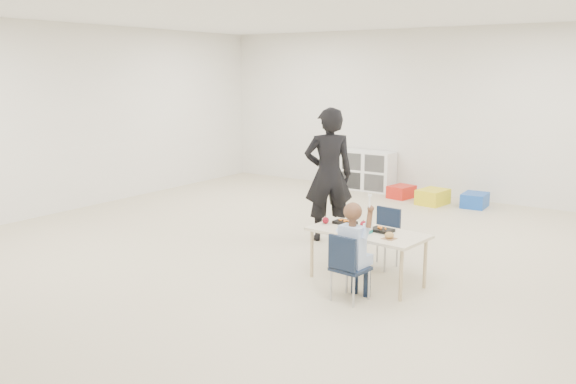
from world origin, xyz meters
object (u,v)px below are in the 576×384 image
Objects in this scene: child at (351,248)px; chair_near at (350,267)px; table at (367,256)px; cubby_shelf at (356,169)px; adult at (329,175)px.

chair_near is at bearing 0.00° from child.
table is at bearing 106.34° from child.
adult is at bearing -67.72° from cubby_shelf.
child is 0.61× the size of adult.
child is at bearing 0.00° from chair_near.
child is 2.10m from adult.
table is at bearing 106.34° from chair_near.
chair_near is 0.63× the size of child.
child is at bearing -62.40° from cubby_shelf.
cubby_shelf is (-2.55, 4.87, 0.03)m from chair_near.
cubby_shelf is at bearing 125.27° from table.
cubby_shelf is (-2.55, 4.87, -0.16)m from child.
table is 0.87× the size of cubby_shelf.
child is 5.50m from cubby_shelf.
table is 1.90× the size of chair_near.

